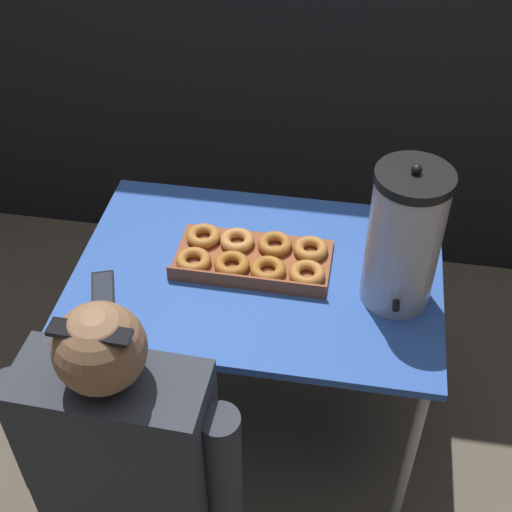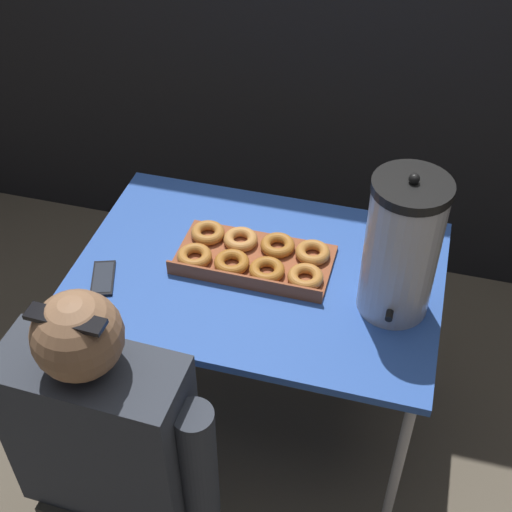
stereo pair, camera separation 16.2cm
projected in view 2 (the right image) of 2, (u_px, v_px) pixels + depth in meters
The scene contains 6 objects.
ground_plane at pixel (258, 416), 2.74m from camera, with size 12.00×12.00×0.00m, color brown.
folding_table at pixel (258, 283), 2.26m from camera, with size 1.14×0.79×0.77m.
donut_box at pixel (254, 257), 2.24m from camera, with size 0.49×0.27×0.05m.
coffee_urn at pixel (402, 248), 1.97m from camera, with size 0.22×0.24×0.47m.
cell_phone at pixel (103, 278), 2.19m from camera, with size 0.11×0.17×0.01m.
person_seated at pixel (110, 462), 1.97m from camera, with size 0.64×0.27×1.19m.
Camera 2 is at (0.42, -1.57, 2.30)m, focal length 50.00 mm.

